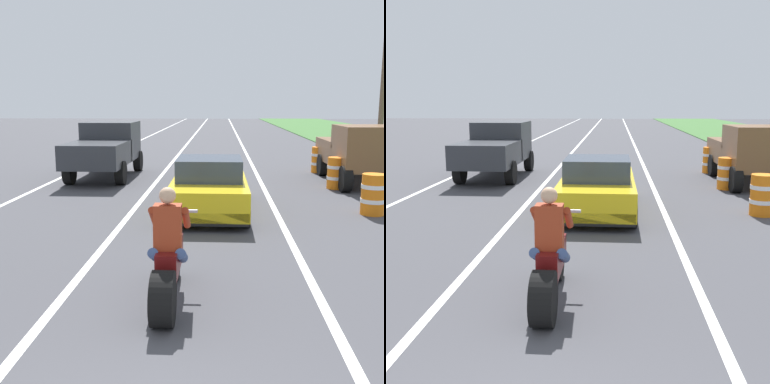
% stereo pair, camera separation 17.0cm
% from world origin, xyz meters
% --- Properties ---
extents(lane_stripe_left_solid, '(0.14, 120.00, 0.01)m').
position_xyz_m(lane_stripe_left_solid, '(-5.40, 20.00, 0.00)').
color(lane_stripe_left_solid, white).
rests_on(lane_stripe_left_solid, ground).
extents(lane_stripe_right_solid, '(0.14, 120.00, 0.01)m').
position_xyz_m(lane_stripe_right_solid, '(1.80, 20.00, 0.00)').
color(lane_stripe_right_solid, white).
rests_on(lane_stripe_right_solid, ground).
extents(lane_stripe_centre_dashed, '(0.14, 120.00, 0.01)m').
position_xyz_m(lane_stripe_centre_dashed, '(-1.80, 20.00, 0.00)').
color(lane_stripe_centre_dashed, white).
rests_on(lane_stripe_centre_dashed, ground).
extents(motorcycle_with_rider, '(0.70, 2.21, 1.62)m').
position_xyz_m(motorcycle_with_rider, '(-0.28, 3.73, 0.59)').
color(motorcycle_with_rider, black).
rests_on(motorcycle_with_rider, ground).
extents(sports_car_yellow, '(1.84, 4.30, 1.37)m').
position_xyz_m(sports_car_yellow, '(0.14, 9.42, 0.63)').
color(sports_car_yellow, yellow).
rests_on(sports_car_yellow, ground).
extents(pickup_truck_left_lane_dark_grey, '(2.02, 4.80, 1.98)m').
position_xyz_m(pickup_truck_left_lane_dark_grey, '(-3.76, 14.78, 1.11)').
color(pickup_truck_left_lane_dark_grey, '#2D3035').
rests_on(pickup_truck_left_lane_dark_grey, ground).
extents(pickup_truck_right_shoulder_brown, '(2.02, 4.80, 1.98)m').
position_xyz_m(pickup_truck_right_shoulder_brown, '(5.09, 14.00, 1.11)').
color(pickup_truck_right_shoulder_brown, brown).
rests_on(pickup_truck_right_shoulder_brown, ground).
extents(construction_barrel_nearest, '(0.58, 0.58, 1.00)m').
position_xyz_m(construction_barrel_nearest, '(4.11, 9.29, 0.50)').
color(construction_barrel_nearest, orange).
rests_on(construction_barrel_nearest, ground).
extents(construction_barrel_mid, '(0.58, 0.58, 1.00)m').
position_xyz_m(construction_barrel_mid, '(4.07, 12.85, 0.50)').
color(construction_barrel_mid, orange).
rests_on(construction_barrel_mid, ground).
extents(construction_barrel_far, '(0.58, 0.58, 1.00)m').
position_xyz_m(construction_barrel_far, '(4.25, 16.44, 0.50)').
color(construction_barrel_far, orange).
rests_on(construction_barrel_far, ground).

